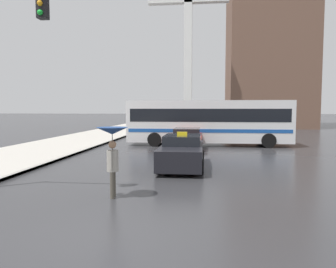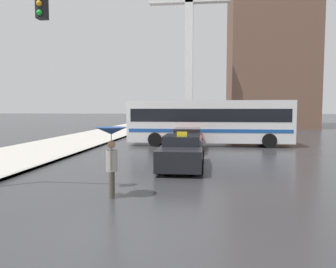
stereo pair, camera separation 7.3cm
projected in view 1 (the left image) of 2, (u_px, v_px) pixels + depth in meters
ground_plane at (97, 245)px, 6.25m from camera, size 300.00×300.00×0.00m
taxi at (182, 152)px, 14.45m from camera, size 1.91×4.65×1.58m
sedan_red at (187, 140)px, 20.28m from camera, size 1.91×4.43×1.37m
city_bus at (208, 120)px, 23.07m from camera, size 11.28×2.70×3.15m
pedestrian_with_umbrella at (112, 144)px, 9.47m from camera, size 0.91×0.91×2.06m
building_tower_near at (268, 21)px, 45.68m from camera, size 10.88×12.31×29.43m
monument_cross at (188, 28)px, 37.15m from camera, size 9.10×0.90×20.69m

